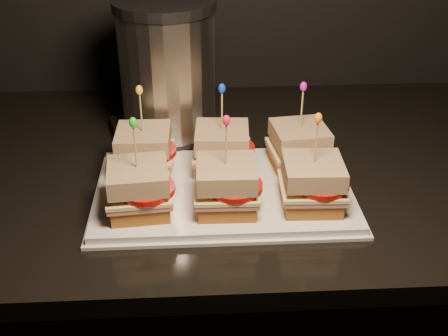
{
  "coord_description": "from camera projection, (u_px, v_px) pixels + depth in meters",
  "views": [
    {
      "loc": [
        -1.08,
        0.71,
        1.42
      ],
      "look_at": [
        -1.03,
        1.51,
        0.94
      ],
      "focal_mm": 45.0,
      "sensor_mm": 36.0,
      "label": 1
    }
  ],
  "objects": [
    {
      "name": "sandwich_1_bread_top",
      "position": [
        222.0,
        137.0,
        0.97
      ],
      "size": [
        0.1,
        0.1,
        0.03
      ],
      "primitive_type": "cube",
      "rotation": [
        0.0,
        0.0,
        -0.07
      ],
      "color": "brown",
      "rests_on": "sandwich_1_tomato"
    },
    {
      "name": "sandwich_2_frill",
      "position": [
        303.0,
        87.0,
        0.93
      ],
      "size": [
        0.01,
        0.01,
        0.02
      ],
      "primitive_type": "ellipsoid",
      "color": "#C010A7",
      "rests_on": "sandwich_2_pick"
    },
    {
      "name": "sandwich_0_tomato",
      "position": [
        151.0,
        151.0,
        0.97
      ],
      "size": [
        0.09,
        0.09,
        0.01
      ],
      "primitive_type": "cylinder",
      "color": "#AD120C",
      "rests_on": "sandwich_0_cheese"
    },
    {
      "name": "sandwich_0_bread_top",
      "position": [
        143.0,
        139.0,
        0.97
      ],
      "size": [
        0.09,
        0.09,
        0.03
      ],
      "primitive_type": "cube",
      "rotation": [
        0.0,
        0.0,
        -0.02
      ],
      "color": "brown",
      "rests_on": "sandwich_0_tomato"
    },
    {
      "name": "appliance",
      "position": [
        168.0,
        73.0,
        1.08
      ],
      "size": [
        0.22,
        0.18,
        0.28
      ],
      "primitive_type": null,
      "color": "silver",
      "rests_on": "granite_slab"
    },
    {
      "name": "sandwich_1_cheese",
      "position": [
        222.0,
        151.0,
        0.99
      ],
      "size": [
        0.11,
        0.1,
        0.01
      ],
      "primitive_type": "cube",
      "rotation": [
        0.0,
        0.0,
        -0.07
      ],
      "color": "#F4E395",
      "rests_on": "sandwich_1_ham"
    },
    {
      "name": "sandwich_3_bread_bot",
      "position": [
        140.0,
        203.0,
        0.89
      ],
      "size": [
        0.1,
        0.1,
        0.02
      ],
      "primitive_type": "cube",
      "rotation": [
        0.0,
        0.0,
        0.09
      ],
      "color": "brown",
      "rests_on": "platter"
    },
    {
      "name": "sandwich_0_bread_bot",
      "position": [
        145.0,
        165.0,
        0.99
      ],
      "size": [
        0.09,
        0.09,
        0.02
      ],
      "primitive_type": "cube",
      "rotation": [
        0.0,
        0.0,
        -0.02
      ],
      "color": "brown",
      "rests_on": "platter"
    },
    {
      "name": "sandwich_2_cheese",
      "position": [
        299.0,
        149.0,
        0.99
      ],
      "size": [
        0.11,
        0.11,
        0.01
      ],
      "primitive_type": "cube",
      "rotation": [
        0.0,
        0.0,
        0.12
      ],
      "color": "#F4E395",
      "rests_on": "sandwich_2_ham"
    },
    {
      "name": "platter_rim",
      "position": [
        224.0,
        194.0,
        0.96
      ],
      "size": [
        0.44,
        0.28,
        0.01
      ],
      "primitive_type": "cube",
      "color": "white",
      "rests_on": "granite_slab"
    },
    {
      "name": "sandwich_2_pick",
      "position": [
        302.0,
        111.0,
        0.96
      ],
      "size": [
        0.0,
        0.0,
        0.09
      ],
      "primitive_type": "cylinder",
      "color": "tan",
      "rests_on": "sandwich_2_bread_top"
    },
    {
      "name": "sandwich_1_frill",
      "position": [
        222.0,
        88.0,
        0.93
      ],
      "size": [
        0.01,
        0.01,
        0.02
      ],
      "primitive_type": "ellipsoid",
      "color": "#0E30D2",
      "rests_on": "sandwich_1_pick"
    },
    {
      "name": "sandwich_5_ham",
      "position": [
        312.0,
        189.0,
        0.89
      ],
      "size": [
        0.1,
        0.1,
        0.01
      ],
      "primitive_type": "cube",
      "rotation": [
        0.0,
        0.0,
        -0.04
      ],
      "color": "#B05D51",
      "rests_on": "sandwich_5_bread_bot"
    },
    {
      "name": "sandwich_3_frill",
      "position": [
        133.0,
        123.0,
        0.82
      ],
      "size": [
        0.01,
        0.01,
        0.02
      ],
      "primitive_type": "ellipsoid",
      "color": "green",
      "rests_on": "sandwich_3_pick"
    },
    {
      "name": "sandwich_0_frill",
      "position": [
        139.0,
        90.0,
        0.92
      ],
      "size": [
        0.01,
        0.01,
        0.02
      ],
      "primitive_type": "ellipsoid",
      "color": "#F9AC21",
      "rests_on": "sandwich_0_pick"
    },
    {
      "name": "sandwich_3_cheese",
      "position": [
        139.0,
        191.0,
        0.88
      ],
      "size": [
        0.11,
        0.11,
        0.01
      ],
      "primitive_type": "cube",
      "rotation": [
        0.0,
        0.0,
        0.09
      ],
      "color": "#F4E395",
      "rests_on": "sandwich_3_ham"
    },
    {
      "name": "sandwich_3_bread_top",
      "position": [
        138.0,
        176.0,
        0.86
      ],
      "size": [
        0.1,
        0.1,
        0.03
      ],
      "primitive_type": "cube",
      "rotation": [
        0.0,
        0.0,
        0.09
      ],
      "color": "brown",
      "rests_on": "sandwich_3_tomato"
    },
    {
      "name": "sandwich_0_ham",
      "position": [
        145.0,
        156.0,
        0.99
      ],
      "size": [
        0.1,
        0.1,
        0.01
      ],
      "primitive_type": "cube",
      "rotation": [
        0.0,
        0.0,
        -0.02
      ],
      "color": "#B05D51",
      "rests_on": "sandwich_0_bread_bot"
    },
    {
      "name": "platter",
      "position": [
        224.0,
        191.0,
        0.96
      ],
      "size": [
        0.43,
        0.27,
        0.02
      ],
      "primitive_type": "cube",
      "color": "white",
      "rests_on": "granite_slab"
    },
    {
      "name": "sandwich_5_pick",
      "position": [
        316.0,
        145.0,
        0.85
      ],
      "size": [
        0.0,
        0.0,
        0.09
      ],
      "primitive_type": "cylinder",
      "color": "tan",
      "rests_on": "sandwich_5_bread_top"
    },
    {
      "name": "sandwich_2_bread_bot",
      "position": [
        298.0,
        160.0,
        1.01
      ],
      "size": [
        0.1,
        0.1,
        0.02
      ],
      "primitive_type": "cube",
      "rotation": [
        0.0,
        0.0,
        0.12
      ],
      "color": "brown",
      "rests_on": "platter"
    },
    {
      "name": "sandwich_1_tomato",
      "position": [
        229.0,
        149.0,
        0.98
      ],
      "size": [
        0.09,
        0.09,
        0.01
      ],
      "primitive_type": "cylinder",
      "color": "#AD120C",
      "rests_on": "sandwich_1_cheese"
    },
    {
      "name": "sandwich_5_bread_top",
      "position": [
        313.0,
        171.0,
        0.88
      ],
      "size": [
        0.1,
        0.1,
        0.03
      ],
      "primitive_type": "cube",
      "rotation": [
        0.0,
        0.0,
        -0.04
      ],
      "color": "brown",
      "rests_on": "sandwich_5_tomato"
    },
    {
      "name": "sandwich_4_ham",
      "position": [
        226.0,
        192.0,
        0.89
      ],
      "size": [
        0.1,
        0.1,
        0.01
      ],
      "primitive_type": "cube",
      "rotation": [
        0.0,
        0.0,
        -0.02
      ],
      "color": "#B05D51",
      "rests_on": "sandwich_4_bread_bot"
    },
    {
      "name": "sandwich_5_tomato",
      "position": [
        321.0,
        183.0,
        0.88
      ],
      "size": [
        0.09,
        0.09,
        0.01
      ],
      "primitive_type": "cylinder",
      "color": "#AD120C",
      "rests_on": "sandwich_5_cheese"
    },
    {
      "name": "sandwich_3_ham",
      "position": [
        140.0,
        195.0,
        0.88
      ],
      "size": [
        0.11,
        0.1,
        0.01
      ],
      "primitive_type": "cube",
      "rotation": [
        0.0,
        0.0,
        0.09
      ],
      "color": "#B05D51",
      "rests_on": "sandwich_3_bread_bot"
    },
    {
      "name": "sandwich_4_frill",
      "position": [
        226.0,
        120.0,
        0.82
      ],
      "size": [
        0.01,
        0.01,
        0.02
      ],
      "primitive_type": "ellipsoid",
      "color": "red",
      "rests_on": "sandwich_4_pick"
    },
    {
      "name": "sandwich_3_tomato",
      "position": [
        146.0,
        189.0,
        0.87
      ],
      "size": [
        0.09,
        0.09,
        0.01
      ],
      "primitive_type": "cylinder",
      "color": "#AD120C",
      "rests_on": "sandwich_3_cheese"
    },
    {
      "name": "sandwich_2_ham",
      "position": [
        298.0,
        152.0,
        1.0
      ],
      "size": [
        0.11,
        0.11,
        0.01
      ],
      "primitive_type": "cube",
      "rotation": [
        0.0,
        0.0,
        0.12
      ],
      "color": "#B05D51",
      "rests_on": "sandwich_2_bread_bot"
    },
    {
      "name": "sandwich_4_bread_top",
      "position": [
        226.0,
        173.0,
        0.87
      ],
      "size": [
        0.09,
        0.09,
        0.03
      ],
      "primitive_type": "cube",
      "rotation": [
        0.0,
        0.0,
        -0.02
      ],
      "color": "brown",
      "rests_on": "sandwich_4_tomato"
    },
    {
      "name": "sandwich_1_bread_bot",
      "position": [
        222.0,
        162.0,
        1.0
      ],
      "size": [
        0.1,
        0.1,
        0.02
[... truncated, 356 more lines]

